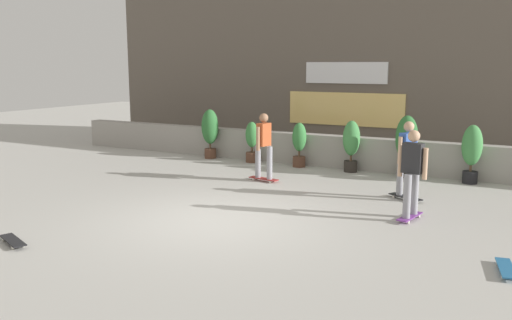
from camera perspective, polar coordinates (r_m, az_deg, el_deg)
name	(u,v)px	position (r m, az deg, el deg)	size (l,w,h in m)	color
ground_plane	(218,219)	(10.16, -4.03, -6.32)	(48.00, 48.00, 0.00)	#B2AFA8
planter_wall	(331,151)	(15.35, 7.97, 0.95)	(18.00, 0.40, 0.90)	gray
building_backdrop	(374,53)	(18.97, 12.46, 11.03)	(20.00, 2.08, 6.50)	#60564C
potted_plant_0	(210,130)	(16.58, -4.92, 3.21)	(0.52, 0.52, 1.52)	brown
potted_plant_1	(252,141)	(15.86, -0.45, 2.06)	(0.37, 0.37, 1.21)	brown
potted_plant_2	(299,143)	(15.19, 4.62, 1.84)	(0.40, 0.40, 1.26)	brown
potted_plant_3	(351,143)	(14.64, 10.10, 1.82)	(0.46, 0.46, 1.39)	#2D2823
potted_plant_4	(407,141)	(14.24, 15.72, 1.94)	(0.56, 0.56, 1.60)	#2D2823
potted_plant_5	(472,150)	(14.01, 21.98, 1.01)	(0.48, 0.48, 1.44)	black
skater_foreground	(407,157)	(11.82, 15.81, 0.34)	(0.80, 0.56, 1.70)	black
skater_mid_plaza	(412,171)	(10.30, 16.28, -1.09)	(0.55, 0.82, 1.70)	#72338C
skater_by_wall_right	(264,144)	(13.21, 0.83, 1.72)	(0.82, 0.55, 1.70)	maroon
skateboard_near_camera	(506,268)	(8.41, 25.07, -10.39)	(0.35, 0.82, 0.08)	#266699
skateboard_aside	(13,240)	(9.62, -24.45, -7.80)	(0.82, 0.48, 0.08)	black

